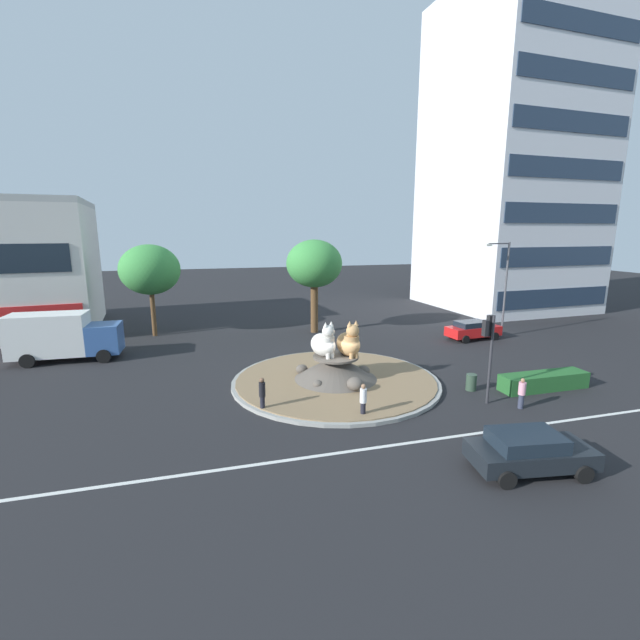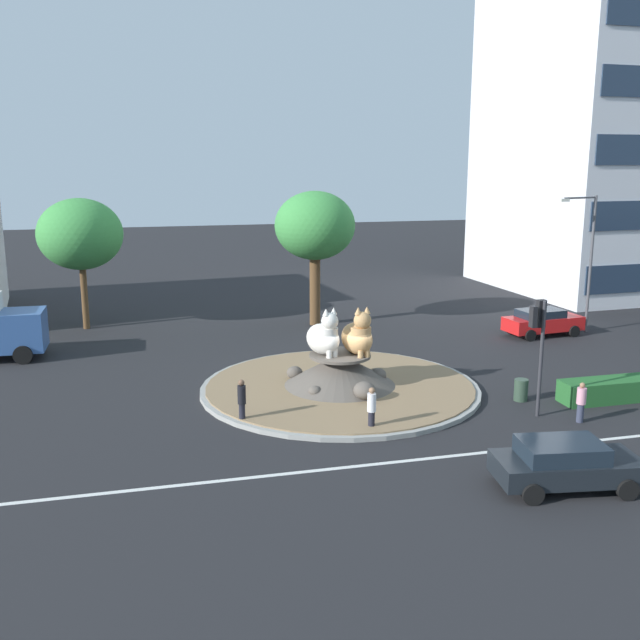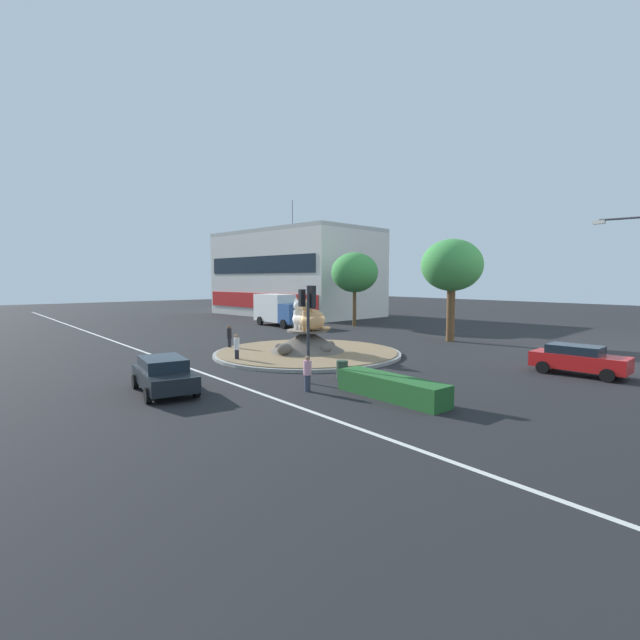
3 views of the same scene
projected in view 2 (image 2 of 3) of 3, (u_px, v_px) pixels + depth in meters
ground_plane at (340, 390)px, 31.09m from camera, size 160.00×160.00×0.00m
lane_centreline at (405, 461)px, 23.78m from camera, size 112.00×0.20×0.01m
roundabout_island at (340, 379)px, 30.97m from camera, size 11.88×11.88×1.59m
cat_statue_white at (324, 337)px, 30.51m from camera, size 1.71×2.36×2.07m
cat_statue_calico at (358, 336)px, 30.57m from camera, size 1.44×2.23×2.12m
traffic_light_mast at (539, 332)px, 27.30m from camera, size 0.71×0.54×4.51m
office_tower at (614, 64)px, 52.40m from camera, size 15.22×16.02×32.65m
clipped_hedge_strip at (619, 389)px, 29.75m from camera, size 5.09×1.20×0.90m
broadleaf_tree_behind_island at (315, 227)px, 42.11m from camera, size 4.67×4.67×7.87m
second_tree_near_tower at (80, 234)px, 41.16m from camera, size 4.76×4.76×7.52m
streetlight_arm at (588, 254)px, 40.51m from camera, size 2.59×0.67×7.69m
pedestrian_pink_shirt at (581, 402)px, 27.14m from camera, size 0.35×0.35×1.55m
pedestrian_black_shirt at (242, 400)px, 26.87m from camera, size 0.31×0.31×1.74m
pedestrian_white_shirt at (372, 408)px, 26.15m from camera, size 0.32×0.32×1.68m
sedan_on_far_lane at (542, 322)px, 40.48m from camera, size 4.51×2.27×1.50m
hatchback_near_shophouse at (566, 464)px, 21.69m from camera, size 4.54×2.59×1.48m
litter_bin at (521, 390)px, 29.65m from camera, size 0.56×0.56×0.90m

